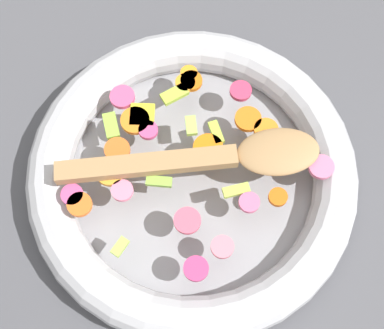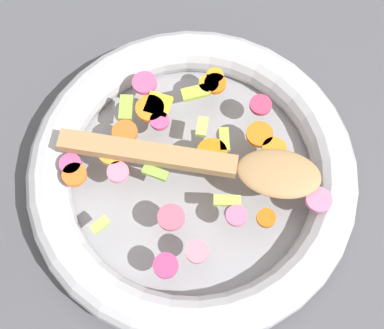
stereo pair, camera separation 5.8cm
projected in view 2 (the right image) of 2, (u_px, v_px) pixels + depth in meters
ground_plane at (192, 180)px, 0.63m from camera, size 4.00×4.00×0.00m
skillet at (192, 174)px, 0.61m from camera, size 0.38×0.38×0.05m
chopped_vegetables at (184, 148)px, 0.59m from camera, size 0.25×0.27×0.01m
wooden_spoon at (218, 164)px, 0.57m from camera, size 0.19×0.26×0.01m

